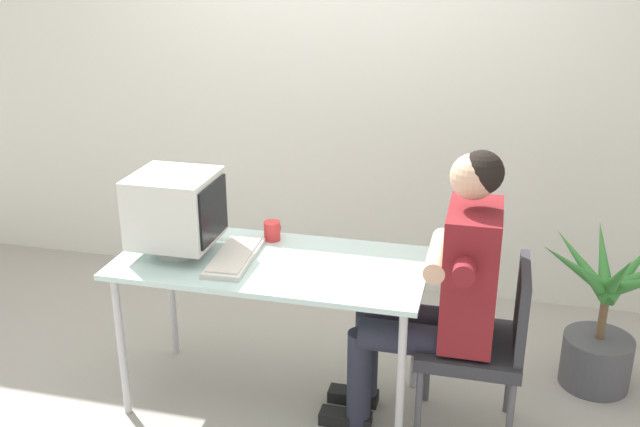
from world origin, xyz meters
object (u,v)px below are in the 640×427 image
(office_chair, at_px, (485,338))
(desk_mug, at_px, (272,230))
(person_seated, at_px, (443,287))
(desk, at_px, (272,273))
(crt_monitor, at_px, (176,209))
(keyboard, at_px, (235,257))
(potted_plant, at_px, (602,325))

(office_chair, distance_m, desk_mug, 1.11)
(person_seated, bearing_deg, desk_mug, 162.84)
(desk, bearing_deg, desk_mug, 106.04)
(office_chair, xyz_separation_m, person_seated, (-0.19, -0.00, 0.22))
(desk, xyz_separation_m, person_seated, (0.78, -0.02, 0.04))
(desk, height_order, crt_monitor, crt_monitor)
(desk, distance_m, desk_mug, 0.27)
(keyboard, distance_m, office_chair, 1.16)
(office_chair, height_order, person_seated, person_seated)
(keyboard, relative_size, office_chair, 0.54)
(crt_monitor, relative_size, office_chair, 0.45)
(keyboard, xyz_separation_m, potted_plant, (1.69, 0.54, -0.42))
(desk, relative_size, person_seated, 1.06)
(crt_monitor, xyz_separation_m, office_chair, (1.42, -0.02, -0.46))
(keyboard, xyz_separation_m, person_seated, (0.94, 0.01, -0.04))
(office_chair, bearing_deg, potted_plant, 43.83)
(desk, xyz_separation_m, keyboard, (-0.16, -0.03, 0.08))
(desk, distance_m, office_chair, 0.99)
(crt_monitor, xyz_separation_m, person_seated, (1.23, -0.02, -0.24))
(person_seated, distance_m, desk_mug, 0.89)
(keyboard, relative_size, potted_plant, 0.54)
(potted_plant, bearing_deg, office_chair, -136.17)
(office_chair, distance_m, potted_plant, 0.78)
(crt_monitor, relative_size, person_seated, 0.29)
(keyboard, relative_size, desk_mug, 4.81)
(person_seated, relative_size, potted_plant, 1.59)
(crt_monitor, xyz_separation_m, potted_plant, (1.97, 0.52, -0.62))
(crt_monitor, height_order, potted_plant, crt_monitor)
(crt_monitor, height_order, desk_mug, crt_monitor)
(crt_monitor, relative_size, keyboard, 0.84)
(crt_monitor, distance_m, person_seated, 1.25)
(desk, distance_m, person_seated, 0.78)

